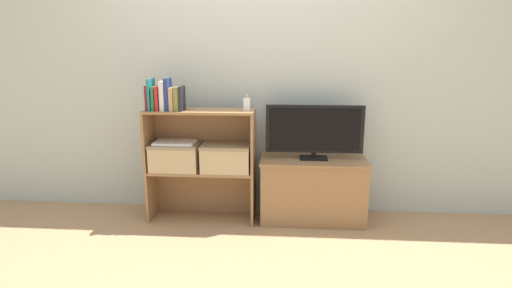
{
  "coord_description": "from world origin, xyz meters",
  "views": [
    {
      "loc": [
        0.23,
        -2.92,
        1.36
      ],
      "look_at": [
        0.0,
        0.15,
        0.64
      ],
      "focal_mm": 28.0,
      "sensor_mm": 36.0,
      "label": 1
    }
  ],
  "objects_px": {
    "book_ivory": "(163,96)",
    "book_charcoal": "(182,98)",
    "book_tan": "(173,99)",
    "storage_basket_right": "(226,156)",
    "book_olive": "(177,99)",
    "book_forest": "(155,98)",
    "tv_stand": "(312,189)",
    "book_maroon": "(148,98)",
    "baby_monitor": "(247,104)",
    "storage_basket_left": "(176,155)",
    "laptop": "(175,142)",
    "book_navy": "(168,94)",
    "tv": "(314,130)",
    "book_crimson": "(159,98)",
    "book_teal": "(151,95)"
  },
  "relations": [
    {
      "from": "book_forest",
      "to": "baby_monitor",
      "type": "height_order",
      "value": "book_forest"
    },
    {
      "from": "tv_stand",
      "to": "storage_basket_right",
      "type": "xyz_separation_m",
      "value": [
        -0.7,
        -0.07,
        0.28
      ]
    },
    {
      "from": "book_ivory",
      "to": "storage_basket_left",
      "type": "relative_size",
      "value": 0.58
    },
    {
      "from": "book_navy",
      "to": "storage_basket_left",
      "type": "height_order",
      "value": "book_navy"
    },
    {
      "from": "book_forest",
      "to": "storage_basket_right",
      "type": "xyz_separation_m",
      "value": [
        0.55,
        0.03,
        -0.46
      ]
    },
    {
      "from": "baby_monitor",
      "to": "storage_basket_right",
      "type": "relative_size",
      "value": 0.32
    },
    {
      "from": "book_maroon",
      "to": "book_olive",
      "type": "relative_size",
      "value": 1.04
    },
    {
      "from": "book_ivory",
      "to": "book_charcoal",
      "type": "xyz_separation_m",
      "value": [
        0.15,
        0.0,
        -0.02
      ]
    },
    {
      "from": "book_crimson",
      "to": "book_navy",
      "type": "distance_m",
      "value": 0.08
    },
    {
      "from": "tv_stand",
      "to": "book_charcoal",
      "type": "height_order",
      "value": "book_charcoal"
    },
    {
      "from": "book_forest",
      "to": "book_ivory",
      "type": "xyz_separation_m",
      "value": [
        0.07,
        0.0,
        0.02
      ]
    },
    {
      "from": "book_maroon",
      "to": "book_ivory",
      "type": "height_order",
      "value": "book_ivory"
    },
    {
      "from": "tv_stand",
      "to": "book_ivory",
      "type": "bearing_deg",
      "value": -175.25
    },
    {
      "from": "tv",
      "to": "book_teal",
      "type": "height_order",
      "value": "book_teal"
    },
    {
      "from": "book_maroon",
      "to": "baby_monitor",
      "type": "distance_m",
      "value": 0.77
    },
    {
      "from": "book_olive",
      "to": "storage_basket_right",
      "type": "xyz_separation_m",
      "value": [
        0.37,
        0.03,
        -0.46
      ]
    },
    {
      "from": "book_tan",
      "to": "baby_monitor",
      "type": "distance_m",
      "value": 0.57
    },
    {
      "from": "book_forest",
      "to": "book_ivory",
      "type": "height_order",
      "value": "book_ivory"
    },
    {
      "from": "book_teal",
      "to": "book_forest",
      "type": "distance_m",
      "value": 0.04
    },
    {
      "from": "book_charcoal",
      "to": "baby_monitor",
      "type": "distance_m",
      "value": 0.5
    },
    {
      "from": "book_crimson",
      "to": "book_charcoal",
      "type": "xyz_separation_m",
      "value": [
        0.18,
        0.0,
        0.0
      ]
    },
    {
      "from": "baby_monitor",
      "to": "book_teal",
      "type": "bearing_deg",
      "value": -176.35
    },
    {
      "from": "book_maroon",
      "to": "book_olive",
      "type": "distance_m",
      "value": 0.23
    },
    {
      "from": "tv",
      "to": "baby_monitor",
      "type": "xyz_separation_m",
      "value": [
        -0.53,
        -0.05,
        0.21
      ]
    },
    {
      "from": "book_forest",
      "to": "storage_basket_left",
      "type": "distance_m",
      "value": 0.48
    },
    {
      "from": "book_teal",
      "to": "book_ivory",
      "type": "bearing_deg",
      "value": 0.0
    },
    {
      "from": "book_ivory",
      "to": "baby_monitor",
      "type": "height_order",
      "value": "book_ivory"
    },
    {
      "from": "book_maroon",
      "to": "storage_basket_right",
      "type": "relative_size",
      "value": 0.49
    },
    {
      "from": "baby_monitor",
      "to": "laptop",
      "type": "xyz_separation_m",
      "value": [
        -0.58,
        -0.02,
        -0.31
      ]
    },
    {
      "from": "book_crimson",
      "to": "book_charcoal",
      "type": "distance_m",
      "value": 0.18
    },
    {
      "from": "tv_stand",
      "to": "book_teal",
      "type": "xyz_separation_m",
      "value": [
        -1.27,
        -0.1,
        0.77
      ]
    },
    {
      "from": "book_forest",
      "to": "book_charcoal",
      "type": "bearing_deg",
      "value": 0.0
    },
    {
      "from": "tv",
      "to": "storage_basket_left",
      "type": "distance_m",
      "value": 1.13
    },
    {
      "from": "book_navy",
      "to": "storage_basket_right",
      "type": "bearing_deg",
      "value": 4.16
    },
    {
      "from": "book_tan",
      "to": "storage_basket_left",
      "type": "height_order",
      "value": "book_tan"
    },
    {
      "from": "book_tan",
      "to": "storage_basket_right",
      "type": "relative_size",
      "value": 0.46
    },
    {
      "from": "book_tan",
      "to": "book_crimson",
      "type": "bearing_deg",
      "value": 180.0
    },
    {
      "from": "book_navy",
      "to": "laptop",
      "type": "distance_m",
      "value": 0.39
    },
    {
      "from": "storage_basket_right",
      "to": "book_charcoal",
      "type": "bearing_deg",
      "value": -174.48
    },
    {
      "from": "tv",
      "to": "book_ivory",
      "type": "relative_size",
      "value": 3.4
    },
    {
      "from": "book_ivory",
      "to": "book_navy",
      "type": "relative_size",
      "value": 0.91
    },
    {
      "from": "book_charcoal",
      "to": "tv_stand",
      "type": "bearing_deg",
      "value": 5.42
    },
    {
      "from": "tv",
      "to": "book_forest",
      "type": "distance_m",
      "value": 1.27
    },
    {
      "from": "book_olive",
      "to": "storage_basket_left",
      "type": "relative_size",
      "value": 0.47
    },
    {
      "from": "book_maroon",
      "to": "book_navy",
      "type": "bearing_deg",
      "value": 0.0
    },
    {
      "from": "book_navy",
      "to": "laptop",
      "type": "xyz_separation_m",
      "value": [
        0.03,
        0.03,
        -0.39
      ]
    },
    {
      "from": "book_forest",
      "to": "book_olive",
      "type": "bearing_deg",
      "value": 0.0
    },
    {
      "from": "book_maroon",
      "to": "book_olive",
      "type": "xyz_separation_m",
      "value": [
        0.23,
        0.0,
        -0.0
      ]
    },
    {
      "from": "book_ivory",
      "to": "laptop",
      "type": "height_order",
      "value": "book_ivory"
    },
    {
      "from": "tv_stand",
      "to": "book_charcoal",
      "type": "bearing_deg",
      "value": -174.58
    }
  ]
}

